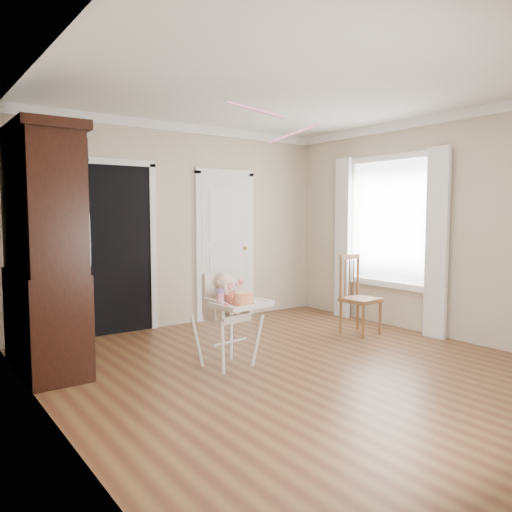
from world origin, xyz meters
TOP-DOWN VIEW (x-y plane):
  - floor at (0.00, 0.00)m, footprint 5.00×5.00m
  - ceiling at (0.00, 0.00)m, footprint 5.00×5.00m
  - wall_back at (0.00, 2.50)m, footprint 4.50×0.00m
  - wall_left at (-2.25, 0.00)m, footprint 0.00×5.00m
  - wall_right at (2.25, 0.00)m, footprint 0.00×5.00m
  - crown_molding at (0.00, 0.00)m, footprint 4.50×5.00m
  - doorway at (-0.90, 2.48)m, footprint 1.06×0.05m
  - closet_door at (0.70, 2.48)m, footprint 0.96×0.09m
  - window_right at (2.18, 0.80)m, footprint 0.13×1.84m
  - high_chair at (-0.52, 0.51)m, footprint 0.60×0.72m
  - baby at (-0.52, 0.54)m, footprint 0.29×0.22m
  - cake at (-0.50, 0.27)m, footprint 0.25×0.25m
  - sippy_cup at (-0.67, 0.41)m, footprint 0.07×0.07m
  - china_cabinet at (-1.99, 1.45)m, footprint 0.61×1.37m
  - dining_chair at (1.55, 0.70)m, footprint 0.44×0.44m
  - streamer at (-0.59, -0.06)m, footprint 0.41×0.31m

SIDE VIEW (x-z plane):
  - floor at x=0.00m, z-range 0.00..0.00m
  - dining_chair at x=1.55m, z-range -0.03..0.95m
  - high_chair at x=-0.52m, z-range 0.11..1.05m
  - cake at x=-0.50m, z-range 0.65..0.77m
  - baby at x=-0.52m, z-range 0.51..0.93m
  - sippy_cup at x=-0.67m, z-range 0.64..0.81m
  - closet_door at x=0.70m, z-range -0.04..2.09m
  - doorway at x=-0.90m, z-range 0.00..2.22m
  - china_cabinet at x=-1.99m, z-range 0.00..2.30m
  - window_right at x=2.18m, z-range 0.14..2.44m
  - wall_back at x=0.00m, z-range -0.90..3.60m
  - wall_left at x=-2.25m, z-range -1.15..3.85m
  - wall_right at x=2.25m, z-range -1.15..3.85m
  - streamer at x=-0.59m, z-range 2.31..2.46m
  - crown_molding at x=0.00m, z-range 2.58..2.70m
  - ceiling at x=0.00m, z-range 2.70..2.70m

